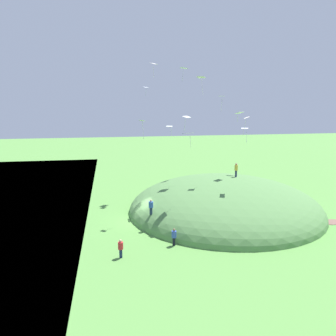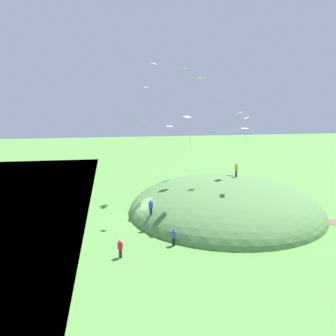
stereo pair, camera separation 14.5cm
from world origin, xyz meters
name	(u,v)px [view 1 (the left image)]	position (x,y,z in m)	size (l,w,h in m)	color
ground_plane	(140,221)	(0.00, 0.00, 0.00)	(160.00, 160.00, 0.00)	#548C3E
grass_hill	(225,211)	(10.27, 2.04, 0.00)	(22.69, 23.46, 7.68)	#528045
person_near_shore	(236,168)	(12.01, 3.44, 4.85)	(0.47, 0.47, 1.71)	#22284A
person_with_child	(174,235)	(2.58, -7.06, 1.02)	(0.55, 0.55, 1.65)	black
person_walking_path	(121,246)	(-2.33, -8.89, 1.02)	(0.50, 0.50, 1.65)	#1B274E
person_watching_kites	(151,205)	(0.96, -2.61, 2.57)	(0.64, 0.64, 1.59)	#202F49
kite_0	(245,129)	(13.85, 5.93, 9.29)	(1.02, 0.89, 1.86)	white
kite_1	(169,127)	(4.97, 10.48, 9.33)	(0.95, 0.78, 1.37)	white
kite_2	(239,113)	(12.32, 3.94, 11.44)	(1.31, 1.25, 1.21)	silver
kite_3	(154,64)	(2.96, 11.00, 17.44)	(1.15, 1.20, 1.80)	silver
kite_4	(187,118)	(6.97, 8.91, 10.65)	(1.28, 1.25, 1.96)	silver
kite_5	(142,123)	(0.47, 0.68, 10.67)	(0.73, 0.71, 2.09)	white
kite_6	(201,78)	(7.92, 5.25, 15.48)	(1.22, 1.19, 2.26)	white
kite_7	(222,98)	(9.62, 2.39, 13.26)	(0.79, 0.69, 1.78)	white
kite_8	(246,119)	(11.39, -0.95, 11.08)	(0.79, 0.94, 1.97)	white
kite_9	(184,68)	(5.74, 4.98, 16.56)	(0.82, 1.16, 1.62)	white
kite_10	(188,134)	(4.96, -1.76, 9.71)	(1.26, 1.08, 1.57)	white
kite_11	(146,88)	(1.72, 9.41, 14.42)	(0.82, 0.83, 1.15)	white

